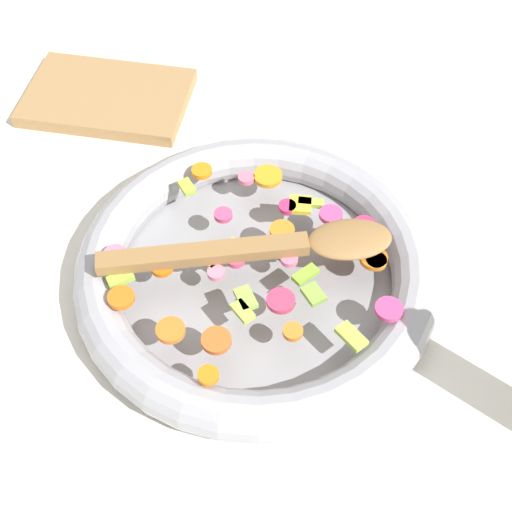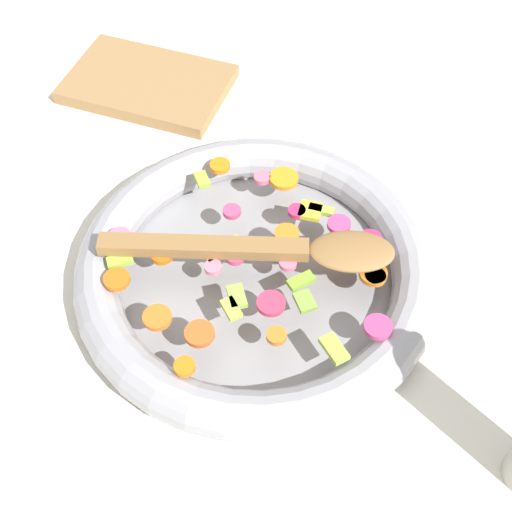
{
  "view_description": "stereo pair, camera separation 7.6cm",
  "coord_description": "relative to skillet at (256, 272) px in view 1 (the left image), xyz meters",
  "views": [
    {
      "loc": [
        -0.08,
        0.46,
        0.65
      ],
      "look_at": [
        0.0,
        0.0,
        0.05
      ],
      "focal_mm": 50.0,
      "sensor_mm": 36.0,
      "label": 1
    },
    {
      "loc": [
        -0.16,
        0.44,
        0.65
      ],
      "look_at": [
        0.0,
        0.0,
        0.05
      ],
      "focal_mm": 50.0,
      "sensor_mm": 36.0,
      "label": 2
    }
  ],
  "objects": [
    {
      "name": "wooden_spoon",
      "position": [
        -0.02,
        -0.01,
        0.04
      ],
      "size": [
        0.31,
        0.13,
        0.01
      ],
      "color": "olive",
      "rests_on": "chopped_vegetables"
    },
    {
      "name": "skillet",
      "position": [
        0.0,
        0.0,
        0.0
      ],
      "size": [
        0.4,
        0.4,
        0.05
      ],
      "color": "gray",
      "rests_on": "ground_plane"
    },
    {
      "name": "ground_plane",
      "position": [
        0.0,
        0.0,
        -0.02
      ],
      "size": [
        4.0,
        4.0,
        0.0
      ],
      "primitive_type": "plane",
      "color": "silver"
    },
    {
      "name": "chopped_vegetables",
      "position": [
        -0.01,
        0.0,
        0.03
      ],
      "size": [
        0.33,
        0.3,
        0.01
      ],
      "color": "orange",
      "rests_on": "skillet"
    },
    {
      "name": "cutting_board",
      "position": [
        0.26,
        -0.27,
        -0.01
      ],
      "size": [
        0.22,
        0.14,
        0.02
      ],
      "color": "#9E7547",
      "rests_on": "ground_plane"
    }
  ]
}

